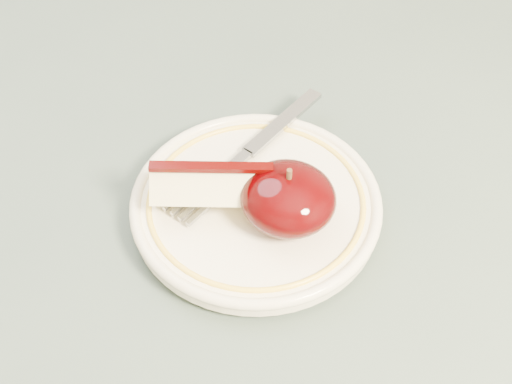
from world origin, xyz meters
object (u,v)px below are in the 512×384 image
(fork, at_px, (247,154))
(apple_half, at_px, (288,198))
(plate, at_px, (256,204))
(table, at_px, (192,300))

(fork, bearing_deg, apple_half, -114.90)
(plate, bearing_deg, fork, 120.17)
(plate, relative_size, apple_half, 2.72)
(table, distance_m, fork, 0.14)
(plate, distance_m, apple_half, 0.04)
(table, xyz_separation_m, fork, (0.02, 0.08, 0.11))
(table, xyz_separation_m, apple_half, (0.07, 0.03, 0.13))
(plate, xyz_separation_m, fork, (-0.02, 0.04, 0.01))
(fork, bearing_deg, plate, -132.12)
(fork, bearing_deg, table, -176.96)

